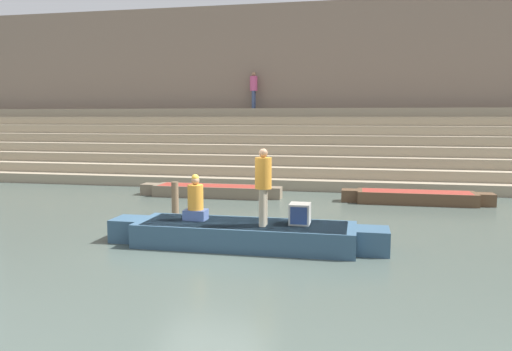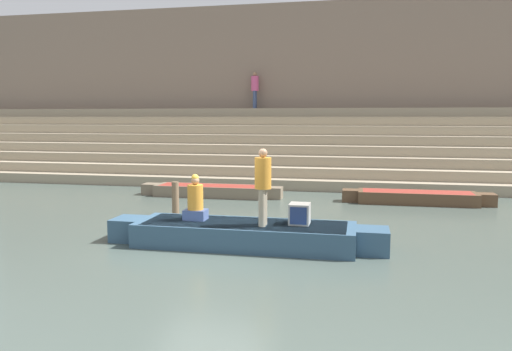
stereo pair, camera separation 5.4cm
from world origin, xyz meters
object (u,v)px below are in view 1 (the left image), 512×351
Objects in this scene: person_rowing at (196,202)px; person_standing at (263,182)px; rowboat_main at (245,234)px; moored_boat_distant at (210,190)px; moored_boat_shore at (416,197)px; tv_set at (300,214)px; person_on_steps at (254,88)px; mooring_post at (175,200)px.

person_standing is at bearing -24.30° from person_rowing.
rowboat_main reaches higher than moored_boat_distant.
person_rowing is 6.52m from moored_boat_distant.
person_standing is at bearing -118.93° from moored_boat_shore.
tv_set is 0.28× the size of person_on_steps.
rowboat_main is at bearing -44.10° from mooring_post.
person_on_steps reaches higher than mooring_post.
mooring_post is (-6.77, -3.92, 0.30)m from moored_boat_shore.
rowboat_main is 6.97m from moored_boat_distant.
moored_boat_distant is (-1.58, 6.29, -0.70)m from person_rowing.
person_on_steps is at bearing 135.76° from moored_boat_shore.
mooring_post is at bearing -87.28° from moored_boat_distant.
person_standing is at bearing -64.44° from moored_boat_distant.
person_rowing reaches higher than mooring_post.
tv_set reaches higher than moored_boat_distant.
person_standing is at bearing -18.53° from rowboat_main.
person_standing reaches higher than moored_boat_distant.
rowboat_main is at bearing -122.38° from moored_boat_shore.
mooring_post is 0.60× the size of person_on_steps.
moored_boat_shore is at bearing -0.46° from moored_boat_distant.
mooring_post reaches higher than tv_set.
moored_boat_distant is at bearing 92.88° from mooring_post.
rowboat_main is 5.91× the size of mooring_post.
moored_boat_distant is at bearing 89.93° from person_rowing.
moored_boat_distant is at bearing 115.09° from rowboat_main.
person_rowing is 1.00× the size of mooring_post.
person_rowing reaches higher than tv_set.
person_rowing is at bearing -76.09° from moored_boat_distant.
moored_boat_shore and moored_boat_distant have the same top height.
person_rowing is at bearing -59.44° from mooring_post.
person_on_steps is at bearing 82.21° from person_rowing.
tv_set reaches higher than rowboat_main.
tv_set reaches higher than moored_boat_shore.
mooring_post reaches higher than rowboat_main.
person_on_steps is at bearing 118.67° from person_standing.
person_rowing is 0.60× the size of person_on_steps.
person_standing reaches higher than tv_set.
person_standing is 0.34× the size of moored_boat_shore.
person_rowing reaches higher than moored_boat_shore.
mooring_post is at bearing -168.66° from person_on_steps.
moored_boat_distant is at bearing -170.02° from person_on_steps.
moored_boat_shore is at bearing -124.62° from person_on_steps.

